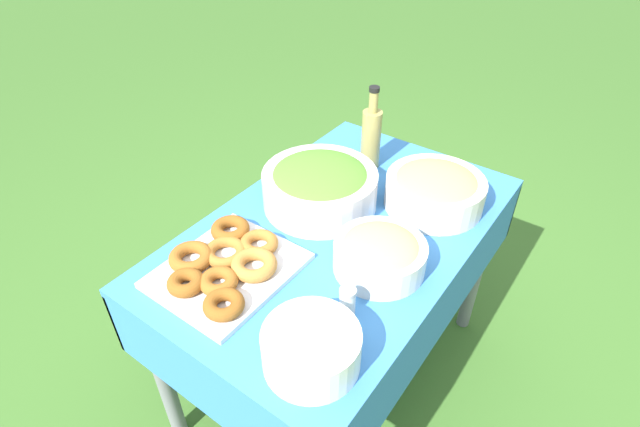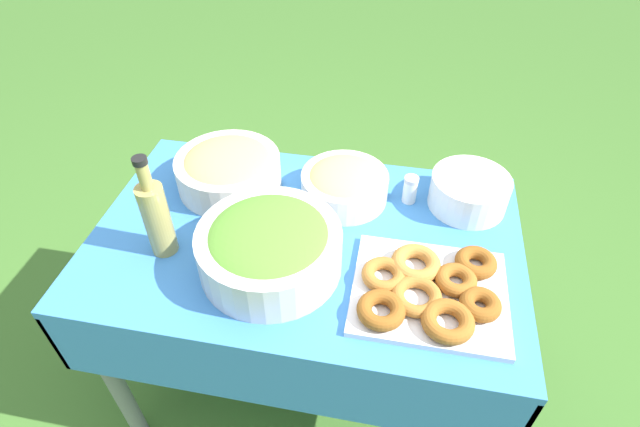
% 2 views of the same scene
% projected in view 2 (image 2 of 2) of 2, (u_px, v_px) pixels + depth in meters
% --- Properties ---
extents(ground_plane, '(14.00, 14.00, 0.00)m').
position_uv_depth(ground_plane, '(309.00, 375.00, 1.81)').
color(ground_plane, '#3D6B28').
extents(picnic_table, '(1.14, 0.72, 0.71)m').
position_uv_depth(picnic_table, '(306.00, 265.00, 1.40)').
color(picnic_table, '#387AC6').
rests_on(picnic_table, ground_plane).
extents(salad_bowl, '(0.35, 0.35, 0.14)m').
position_uv_depth(salad_bowl, '(269.00, 246.00, 1.20)').
color(salad_bowl, silver).
rests_on(salad_bowl, picnic_table).
extents(pasta_bowl, '(0.25, 0.25, 0.10)m').
position_uv_depth(pasta_bowl, '(345.00, 184.00, 1.41)').
color(pasta_bowl, silver).
rests_on(pasta_bowl, picnic_table).
extents(donut_platter, '(0.36, 0.33, 0.05)m').
position_uv_depth(donut_platter, '(429.00, 290.00, 1.16)').
color(donut_platter, silver).
rests_on(donut_platter, picnic_table).
extents(plate_stack, '(0.22, 0.22, 0.10)m').
position_uv_depth(plate_stack, '(469.00, 192.00, 1.39)').
color(plate_stack, white).
rests_on(plate_stack, picnic_table).
extents(olive_oil_bottle, '(0.07, 0.07, 0.29)m').
position_uv_depth(olive_oil_bottle, '(156.00, 216.00, 1.22)').
color(olive_oil_bottle, '#998E4C').
rests_on(olive_oil_bottle, picnic_table).
extents(bread_bowl, '(0.30, 0.30, 0.12)m').
position_uv_depth(bread_bowl, '(228.00, 169.00, 1.45)').
color(bread_bowl, silver).
rests_on(bread_bowl, picnic_table).
extents(salt_shaker, '(0.04, 0.04, 0.08)m').
position_uv_depth(salt_shaker, '(410.00, 189.00, 1.41)').
color(salt_shaker, white).
rests_on(salt_shaker, picnic_table).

